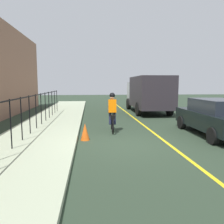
{
  "coord_description": "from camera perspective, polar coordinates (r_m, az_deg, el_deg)",
  "views": [
    {
      "loc": [
        -8.07,
        1.29,
        2.2
      ],
      "look_at": [
        1.71,
        0.33,
        1.0
      ],
      "focal_mm": 36.31,
      "sensor_mm": 36.0,
      "label": 1
    }
  ],
  "objects": [
    {
      "name": "cyclist_lead",
      "position": [
        10.47,
        0.07,
        -0.11
      ],
      "size": [
        1.71,
        0.38,
        1.83
      ],
      "rotation": [
        0.0,
        0.0,
        -0.05
      ],
      "color": "black",
      "rests_on": "ground"
    },
    {
      "name": "lane_line_centre",
      "position": [
        8.85,
        13.76,
        -7.62
      ],
      "size": [
        36.0,
        0.12,
        0.01
      ],
      "primitive_type": "cube",
      "color": "yellow",
      "rests_on": "ground"
    },
    {
      "name": "box_truck_background",
      "position": [
        17.91,
        9.07,
        4.8
      ],
      "size": [
        6.73,
        2.59,
        2.78
      ],
      "rotation": [
        0.0,
        0.0,
        -0.01
      ],
      "color": "#2D272E",
      "rests_on": "ground"
    },
    {
      "name": "iron_fence",
      "position": [
        9.46,
        -20.98,
        0.74
      ],
      "size": [
        17.14,
        0.04,
        1.6
      ],
      "color": "black",
      "rests_on": "sidewalk"
    },
    {
      "name": "ground_plane",
      "position": [
        8.46,
        3.38,
        -8.12
      ],
      "size": [
        80.0,
        80.0,
        0.0
      ],
      "primitive_type": "plane",
      "color": "#283828"
    },
    {
      "name": "patrol_sedan",
      "position": [
        10.7,
        24.53,
        -1.05
      ],
      "size": [
        4.43,
        1.98,
        1.58
      ],
      "rotation": [
        0.0,
        0.0,
        -0.02
      ],
      "color": "black",
      "rests_on": "ground"
    },
    {
      "name": "traffic_cone_near",
      "position": [
        9.05,
        -6.81,
        -4.96
      ],
      "size": [
        0.36,
        0.36,
        0.67
      ],
      "primitive_type": "cone",
      "color": "orange",
      "rests_on": "ground"
    },
    {
      "name": "sidewalk",
      "position": [
        8.61,
        -19.8,
        -7.75
      ],
      "size": [
        40.0,
        3.2,
        0.15
      ],
      "primitive_type": "cube",
      "color": "#A5B191",
      "rests_on": "ground"
    }
  ]
}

